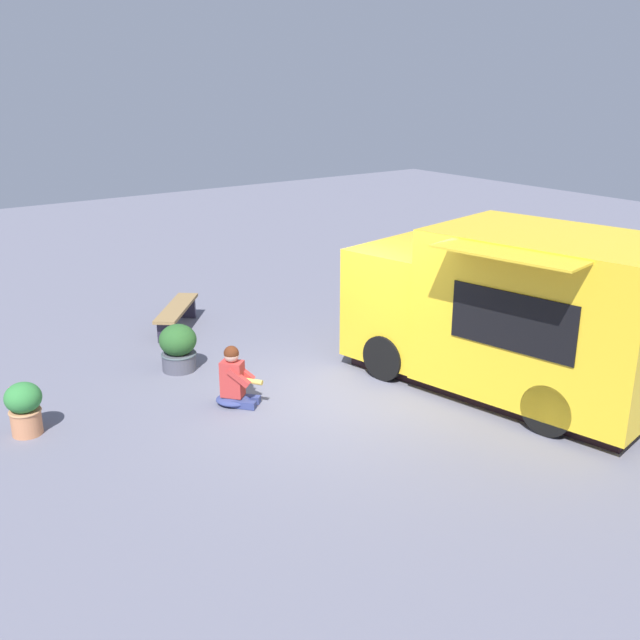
{
  "coord_description": "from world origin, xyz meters",
  "views": [
    {
      "loc": [
        6.26,
        8.06,
        4.61
      ],
      "look_at": [
        0.26,
        -0.25,
        1.15
      ],
      "focal_mm": 40.83,
      "sensor_mm": 36.0,
      "label": 1
    }
  ],
  "objects_px": {
    "food_truck": "(510,315)",
    "planter_flowering_side": "(24,407)",
    "person_customer": "(234,382)",
    "planter_flowering_near": "(178,347)",
    "plaza_bench": "(177,312)"
  },
  "relations": [
    {
      "from": "food_truck",
      "to": "planter_flowering_side",
      "type": "xyz_separation_m",
      "value": [
        6.41,
        -2.76,
        -0.8
      ]
    },
    {
      "from": "planter_flowering_side",
      "to": "person_customer",
      "type": "bearing_deg",
      "value": 163.21
    },
    {
      "from": "person_customer",
      "to": "planter_flowering_side",
      "type": "bearing_deg",
      "value": -16.79
    },
    {
      "from": "planter_flowering_near",
      "to": "plaza_bench",
      "type": "relative_size",
      "value": 0.48
    },
    {
      "from": "person_customer",
      "to": "planter_flowering_near",
      "type": "distance_m",
      "value": 1.69
    },
    {
      "from": "planter_flowering_side",
      "to": "plaza_bench",
      "type": "xyz_separation_m",
      "value": [
        -3.5,
        -2.72,
        -0.05
      ]
    },
    {
      "from": "planter_flowering_near",
      "to": "person_customer",
      "type": "bearing_deg",
      "value": 93.04
    },
    {
      "from": "planter_flowering_near",
      "to": "planter_flowering_side",
      "type": "bearing_deg",
      "value": 18.07
    },
    {
      "from": "planter_flowering_near",
      "to": "food_truck",
      "type": "bearing_deg",
      "value": 136.01
    },
    {
      "from": "plaza_bench",
      "to": "planter_flowering_side",
      "type": "bearing_deg",
      "value": 37.86
    },
    {
      "from": "planter_flowering_near",
      "to": "planter_flowering_side",
      "type": "xyz_separation_m",
      "value": [
        2.65,
        0.86,
        0.0
      ]
    },
    {
      "from": "plaza_bench",
      "to": "food_truck",
      "type": "bearing_deg",
      "value": 117.96
    },
    {
      "from": "person_customer",
      "to": "planter_flowering_near",
      "type": "bearing_deg",
      "value": -86.96
    },
    {
      "from": "food_truck",
      "to": "planter_flowering_side",
      "type": "relative_size",
      "value": 6.84
    },
    {
      "from": "food_truck",
      "to": "planter_flowering_side",
      "type": "distance_m",
      "value": 7.02
    }
  ]
}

